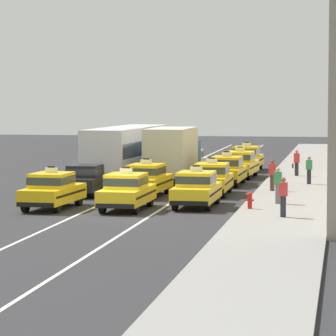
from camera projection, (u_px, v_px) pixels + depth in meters
name	position (u px, v px, depth m)	size (l,w,h in m)	color
ground_plane	(114.00, 215.00, 43.37)	(160.00, 160.00, 0.00)	#2B2B2D
lane_stripe_left_center	(161.00, 177.00, 63.29)	(0.14, 80.00, 0.01)	silver
lane_stripe_center_right	(211.00, 178.00, 62.74)	(0.14, 80.00, 0.01)	silver
sidewalk_curb	(298.00, 185.00, 56.85)	(4.00, 90.00, 0.15)	gray
taxi_left_nearest	(52.00, 190.00, 45.76)	(2.04, 4.65, 1.96)	black
sedan_left_second	(85.00, 179.00, 51.85)	(1.80, 4.32, 1.58)	black
bus_left_third	(127.00, 150.00, 60.71)	(3.07, 11.31, 3.22)	black
sedan_left_fourth	(154.00, 157.00, 69.95)	(1.99, 4.39, 1.58)	black
taxi_center_nearest	(127.00, 191.00, 45.31)	(1.89, 4.59, 1.96)	black
taxi_center_second	(147.00, 179.00, 51.31)	(2.02, 4.64, 1.96)	black
box_truck_center_third	(173.00, 153.00, 58.54)	(2.38, 6.99, 3.27)	black
sedan_center_fourth	(190.00, 161.00, 65.77)	(1.82, 4.32, 1.58)	black
taxi_right_nearest	(196.00, 188.00, 46.40)	(1.85, 4.57, 1.96)	black
taxi_right_second	(212.00, 178.00, 51.95)	(1.87, 4.58, 1.96)	black
taxi_right_third	(227.00, 170.00, 57.51)	(1.90, 4.59, 1.96)	black
taxi_right_fourth	(240.00, 164.00, 62.50)	(2.02, 4.64, 1.96)	black
taxi_right_fifth	(247.00, 158.00, 68.29)	(2.00, 4.63, 1.96)	black
pedestrian_near_crosswalk	(283.00, 197.00, 41.53)	(0.36, 0.24, 1.65)	#23232D
pedestrian_mid_block	(309.00, 170.00, 56.63)	(0.36, 0.24, 1.57)	#23232D
pedestrian_by_storefront	(272.00, 175.00, 52.73)	(0.36, 0.24, 1.65)	#473828
pedestrian_trailing	(296.00, 163.00, 62.29)	(0.47, 0.24, 1.61)	#23232D
pedestrian_far_corner	(278.00, 185.00, 46.59)	(0.36, 0.24, 1.69)	slate
fire_hydrant	(250.00, 200.00, 44.56)	(0.36, 0.22, 0.73)	red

